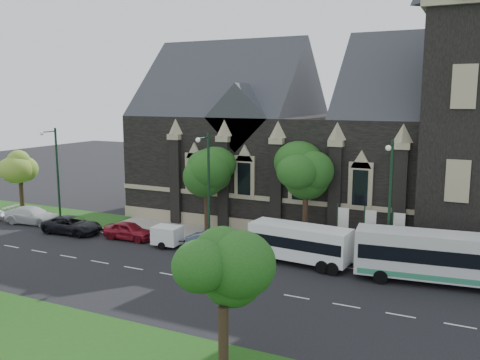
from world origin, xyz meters
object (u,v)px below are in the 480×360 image
Objects in this scene: tree_walk_right at (309,174)px; shuttle_bus at (300,242)px; box_trailer at (167,235)px; sedan at (217,243)px; tree_walk_left at (209,168)px; banner_flag_left at (341,225)px; banner_flag_center at (368,228)px; car_far_white at (33,215)px; street_lamp_mid at (207,183)px; tour_coach at (448,258)px; car_far_black at (72,225)px; car_far_red at (129,231)px; tree_walk_far at (22,166)px; tree_park_east at (229,271)px; street_lamp_near at (389,198)px; street_lamp_far at (56,170)px; banner_flag_right at (396,231)px.

tree_walk_right reaches higher than shuttle_bus.
box_trailer is (-10.88, -0.62, -0.67)m from shuttle_bus.
tree_walk_right reaches higher than sedan.
tree_walk_left reaches higher than banner_flag_left.
banner_flag_center reaches higher than car_far_white.
tour_coach is at bearing -3.60° from street_lamp_mid.
car_far_red is at bearing -87.51° from car_far_black.
banner_flag_center is (36.11, -1.18, -2.24)m from tree_walk_far.
tree_park_east is at bearing -123.28° from tour_coach.
street_lamp_near reaches higher than car_far_white.
tree_park_east is at bearing -77.39° from shuttle_bus.
car_far_white is (-16.55, -4.51, -4.94)m from tree_walk_left.
street_lamp_near reaches higher than car_far_red.
tree_walk_left is 11.78m from shuttle_bus.
car_far_red is 0.83× the size of car_far_black.
tour_coach is (3.95, -1.13, -3.30)m from street_lamp_near.
tree_walk_right is 21.06m from car_far_black.
street_lamp_far is at bearing 147.90° from tree_park_east.
car_far_black is at bearing 95.22° from sedan.
street_lamp_near is at bearing -27.18° from banner_flag_left.
tree_walk_far reaches higher than banner_flag_left.
tree_park_east reaches higher than car_far_red.
banner_flag_right is (0.29, 1.91, -2.73)m from street_lamp_near.
box_trailer is at bearing -151.46° from tree_walk_right.
car_far_white is (-32.64, -2.81, -1.59)m from banner_flag_right.
tree_park_east is 1.00× the size of tree_walk_far.
banner_flag_left is (-3.71, 1.91, -2.73)m from street_lamp_near.
sedan reaches higher than car_far_black.
street_lamp_near is 1.00× the size of street_lamp_far.
tree_walk_left is at bearing -47.85° from car_far_red.
street_lamp_mid is at bearing 0.00° from street_lamp_far.
tree_walk_far reaches higher than car_far_red.
banner_flag_right is at bearing 31.69° from shuttle_bus.
box_trailer is 0.71× the size of car_far_red.
tree_walk_right is at bearing -72.97° from car_far_red.
tree_walk_right is 1.02× the size of tree_walk_left.
shuttle_bus is 15.01m from car_far_red.
banner_flag_right is (14.29, 1.91, -2.73)m from street_lamp_mid.
street_lamp_near is at bearing 16.35° from shuttle_bus.
banner_flag_center is 0.54× the size of shuttle_bus.
street_lamp_far is 2.25× the size of banner_flag_right.
car_far_black is at bearing -170.38° from banner_flag_left.
car_far_white is 1.02× the size of car_far_black.
banner_flag_left is 4.00m from banner_flag_right.
tree_walk_left is 7.86m from sedan.
banner_flag_left reaches higher than shuttle_bus.
tour_coach is at bearing -5.76° from tree_walk_far.
sedan is 14.06m from car_far_black.
car_far_white is at bearing -177.18° from street_lamp_mid.
street_lamp_far is at bearing 170.06° from box_trailer.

